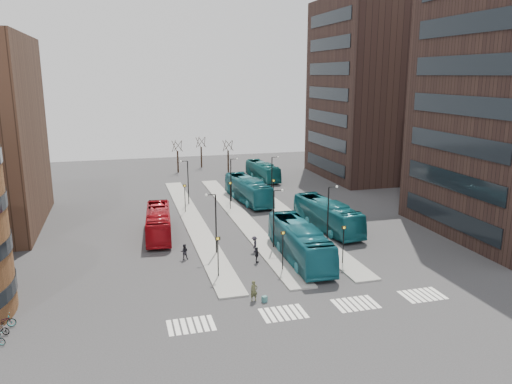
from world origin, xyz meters
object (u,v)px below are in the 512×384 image
object	(u,v)px
commuter_c	(254,244)
bicycle_far	(2,321)
teal_bus_b	(248,190)
traveller	(254,291)
teal_bus_c	(327,215)
commuter_a	(184,252)
suitcase	(264,299)
teal_bus_a	(300,242)
teal_bus_d	(263,171)
red_bus	(158,223)
commuter_b	(257,255)

from	to	relation	value
commuter_c	bicycle_far	distance (m)	23.79
teal_bus_b	bicycle_far	world-z (taller)	teal_bus_b
traveller	bicycle_far	size ratio (longest dim) A/B	0.92
teal_bus_c	commuter_a	distance (m)	18.10
suitcase	traveller	world-z (taller)	traveller
bicycle_far	teal_bus_a	bearing A→B (deg)	-77.89
suitcase	traveller	size ratio (longest dim) A/B	0.29
teal_bus_d	teal_bus_c	bearing A→B (deg)	-96.59
teal_bus_b	traveller	xyz separation A→B (m)	(-7.54, -30.94, -0.87)
teal_bus_d	commuter_c	size ratio (longest dim) A/B	6.51
teal_bus_a	teal_bus_c	bearing A→B (deg)	54.05
suitcase	traveller	bearing A→B (deg)	130.08
suitcase	teal_bus_a	distance (m)	10.14
suitcase	teal_bus_c	world-z (taller)	teal_bus_c
red_bus	commuter_c	size ratio (longest dim) A/B	6.74
commuter_a	teal_bus_a	bearing A→B (deg)	172.82
teal_bus_a	commuter_b	bearing A→B (deg)	178.62
traveller	commuter_c	bearing A→B (deg)	68.29
teal_bus_a	traveller	world-z (taller)	teal_bus_a
red_bus	bicycle_far	bearing A→B (deg)	-119.84
suitcase	teal_bus_d	distance (m)	47.43
traveller	commuter_a	distance (m)	11.44
commuter_c	suitcase	bearing A→B (deg)	11.12
teal_bus_c	commuter_b	distance (m)	13.45
teal_bus_a	teal_bus_c	xyz separation A→B (m)	(6.47, 8.31, -0.08)
bicycle_far	commuter_b	bearing A→B (deg)	-74.29
red_bus	traveller	xyz separation A→B (m)	(5.93, -18.73, -0.69)
red_bus	bicycle_far	world-z (taller)	red_bus
commuter_c	teal_bus_a	bearing A→B (deg)	70.87
teal_bus_a	teal_bus_d	world-z (taller)	teal_bus_a
bicycle_far	teal_bus_b	bearing A→B (deg)	-44.16
teal_bus_a	teal_bus_b	bearing A→B (deg)	89.81
red_bus	teal_bus_a	xyz separation A→B (m)	(12.61, -11.09, 0.24)
red_bus	commuter_a	world-z (taller)	red_bus
commuter_c	teal_bus_b	bearing A→B (deg)	-170.31
teal_bus_b	commuter_c	world-z (taller)	teal_bus_b
suitcase	bicycle_far	world-z (taller)	bicycle_far
commuter_c	bicycle_far	xyz separation A→B (m)	(-21.44, -10.32, -0.33)
red_bus	commuter_b	xyz separation A→B (m)	(8.36, -10.84, -0.75)
teal_bus_b	traveller	world-z (taller)	teal_bus_b
teal_bus_a	commuter_c	xyz separation A→B (m)	(-3.67, 3.25, -0.96)
suitcase	commuter_a	distance (m)	12.14
teal_bus_d	bicycle_far	xyz separation A→B (m)	(-32.23, -44.57, -1.00)
commuter_b	bicycle_far	world-z (taller)	commuter_b
commuter_a	bicycle_far	world-z (taller)	commuter_a
teal_bus_d	suitcase	bearing A→B (deg)	-111.29
traveller	teal_bus_c	bearing A→B (deg)	44.25
red_bus	commuter_a	distance (m)	8.29
teal_bus_a	traveller	size ratio (longest dim) A/B	7.51
commuter_a	commuter_c	distance (m)	7.15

